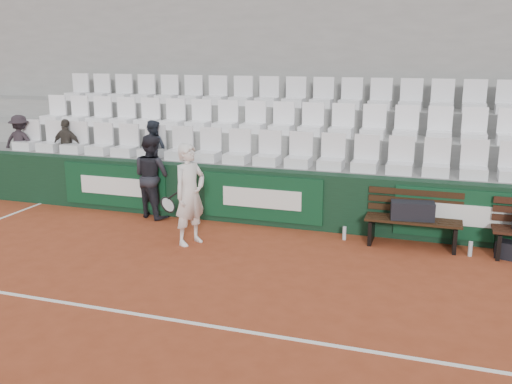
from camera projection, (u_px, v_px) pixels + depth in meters
name	position (u px, v px, depth m)	size (l,w,h in m)	color
ground	(179.00, 321.00, 6.66)	(80.00, 80.00, 0.00)	#973E22
court_baseline	(179.00, 321.00, 6.66)	(18.00, 0.06, 0.01)	white
back_barrier	(279.00, 198.00, 10.19)	(18.00, 0.34, 1.00)	#10311D
grandstand_tier_front	(285.00, 190.00, 10.80)	(18.00, 0.95, 1.00)	gray
grandstand_tier_mid	(297.00, 169.00, 11.62)	(18.00, 0.95, 1.45)	gray
grandstand_tier_back	(308.00, 150.00, 12.44)	(18.00, 0.95, 1.90)	gray
grandstand_rear_wall	(316.00, 90.00, 12.71)	(18.00, 0.30, 4.40)	gray
seat_row_front	(283.00, 149.00, 10.44)	(11.90, 0.44, 0.63)	white
seat_row_mid	(296.00, 119.00, 11.20)	(11.90, 0.44, 0.63)	white
seat_row_back	(308.00, 92.00, 11.97)	(11.90, 0.44, 0.63)	silver
bench_left	(412.00, 232.00, 9.16)	(1.50, 0.56, 0.45)	black
sports_bag_left	(412.00, 211.00, 9.06)	(0.67, 0.29, 0.29)	black
sports_bag_ground	(511.00, 250.00, 8.62)	(0.43, 0.26, 0.26)	black
water_bottle_near	(344.00, 233.00, 9.48)	(0.06, 0.06, 0.23)	silver
water_bottle_far	(470.00, 249.00, 8.73)	(0.07, 0.07, 0.23)	#B2C1CA
tennis_player	(190.00, 194.00, 9.14)	(0.80, 0.71, 1.65)	silver
ball_kid	(152.00, 176.00, 10.64)	(0.76, 0.59, 1.57)	black
spectator_a	(19.00, 121.00, 12.21)	(0.76, 0.44, 1.18)	black
spectator_b	(65.00, 125.00, 11.86)	(0.66, 0.28, 1.13)	#36312B
spectator_c	(152.00, 127.00, 11.23)	(0.58, 0.45, 1.19)	#202530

